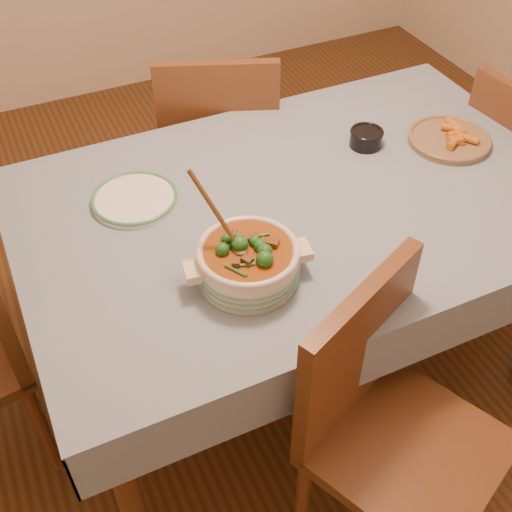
% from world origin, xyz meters
% --- Properties ---
extents(floor, '(4.50, 4.50, 0.00)m').
position_xyz_m(floor, '(0.00, 0.00, 0.00)').
color(floor, '#412512').
rests_on(floor, ground).
extents(dining_table, '(1.68, 1.08, 0.76)m').
position_xyz_m(dining_table, '(0.00, 0.00, 0.66)').
color(dining_table, brown).
rests_on(dining_table, floor).
extents(stew_casserole, '(0.33, 0.29, 0.31)m').
position_xyz_m(stew_casserole, '(-0.29, -0.23, 0.82)').
color(stew_casserole, beige).
rests_on(stew_casserole, dining_table).
extents(white_plate, '(0.30, 0.30, 0.02)m').
position_xyz_m(white_plate, '(-0.46, 0.19, 0.77)').
color(white_plate, white).
rests_on(white_plate, dining_table).
extents(condiment_bowl, '(0.12, 0.12, 0.06)m').
position_xyz_m(condiment_bowl, '(0.31, 0.16, 0.79)').
color(condiment_bowl, black).
rests_on(condiment_bowl, dining_table).
extents(fried_plate, '(0.29, 0.29, 0.05)m').
position_xyz_m(fried_plate, '(0.57, 0.06, 0.77)').
color(fried_plate, '#86684A').
rests_on(fried_plate, dining_table).
extents(chair_far, '(0.57, 0.57, 0.93)m').
position_xyz_m(chair_far, '(0.00, 0.68, 0.53)').
color(chair_far, brown).
rests_on(chair_far, floor).
extents(chair_near, '(0.57, 0.57, 0.92)m').
position_xyz_m(chair_near, '(-0.09, -0.63, 0.52)').
color(chair_near, brown).
rests_on(chair_near, floor).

